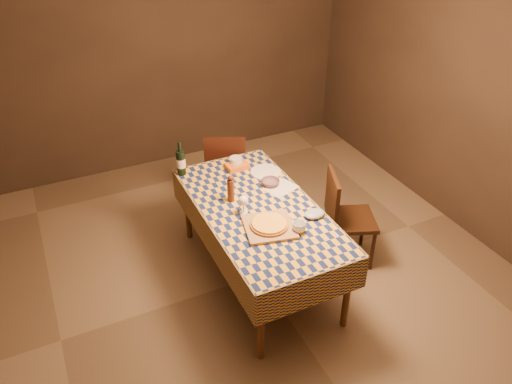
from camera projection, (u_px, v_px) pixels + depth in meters
room at (259, 147)px, 3.88m from camera, size 5.00×5.10×2.70m
dining_table at (259, 215)px, 4.24m from camera, size 0.94×1.84×0.77m
cutting_board at (269, 227)px, 3.96m from camera, size 0.46×0.46×0.02m
pizza at (269, 224)px, 3.95m from camera, size 0.31×0.31×0.03m
pepper_mill at (231, 189)px, 4.23m from camera, size 0.08×0.08×0.25m
bowl at (270, 183)px, 4.49m from camera, size 0.21×0.21×0.05m
wine_glass at (243, 201)px, 4.08m from camera, size 0.08×0.08×0.16m
wine_bottle at (181, 162)px, 4.59m from camera, size 0.11×0.11×0.34m
deli_tub at (236, 162)px, 4.74m from camera, size 0.15×0.15×0.10m
takeout_container at (237, 166)px, 4.73m from camera, size 0.22×0.16×0.05m
white_plate at (266, 172)px, 4.67m from camera, size 0.36×0.36×0.02m
tumbler at (299, 227)px, 3.91m from camera, size 0.12×0.12×0.09m
flour_patch at (281, 188)px, 4.46m from camera, size 0.32×0.28×0.00m
flour_bag at (314, 214)px, 4.09m from camera, size 0.21×0.18×0.05m
chair_far at (226, 167)px, 5.25m from camera, size 0.56×0.56×0.93m
chair_right at (343, 214)px, 4.55m from camera, size 0.55×0.55×0.93m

